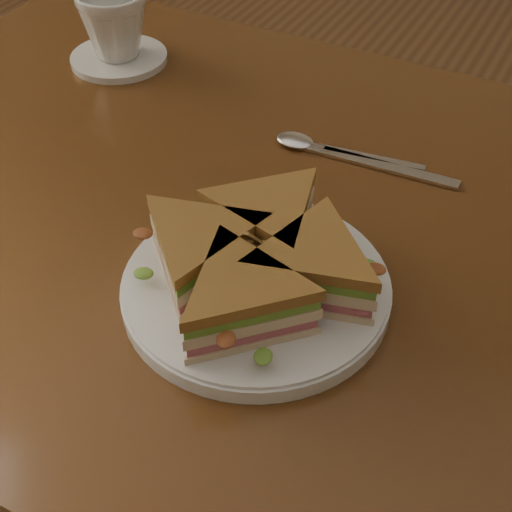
{
  "coord_description": "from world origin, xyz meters",
  "views": [
    {
      "loc": [
        0.27,
        -0.54,
        1.24
      ],
      "look_at": [
        0.05,
        -0.12,
        0.8
      ],
      "focal_mm": 50.0,
      "sensor_mm": 36.0,
      "label": 1
    }
  ],
  "objects_px": {
    "plate": "(256,288)",
    "spoon": "(313,145)",
    "sandwich_wedges": "(256,260)",
    "coffee_cup": "(114,24)",
    "saucer": "(119,58)",
    "knife": "(363,161)",
    "table": "(265,274)"
  },
  "relations": [
    {
      "from": "spoon",
      "to": "coffee_cup",
      "type": "bearing_deg",
      "value": 160.78
    },
    {
      "from": "coffee_cup",
      "to": "saucer",
      "type": "bearing_deg",
      "value": 0.0
    },
    {
      "from": "table",
      "to": "plate",
      "type": "distance_m",
      "value": 0.17
    },
    {
      "from": "plate",
      "to": "saucer",
      "type": "distance_m",
      "value": 0.51
    },
    {
      "from": "plate",
      "to": "sandwich_wedges",
      "type": "bearing_deg",
      "value": -90.0
    },
    {
      "from": "table",
      "to": "coffee_cup",
      "type": "xyz_separation_m",
      "value": [
        -0.34,
        0.21,
        0.15
      ]
    },
    {
      "from": "plate",
      "to": "saucer",
      "type": "height_order",
      "value": "plate"
    },
    {
      "from": "sandwich_wedges",
      "to": "knife",
      "type": "xyz_separation_m",
      "value": [
        0.01,
        0.25,
        -0.04
      ]
    },
    {
      "from": "plate",
      "to": "knife",
      "type": "distance_m",
      "value": 0.25
    },
    {
      "from": "sandwich_wedges",
      "to": "coffee_cup",
      "type": "height_order",
      "value": "coffee_cup"
    },
    {
      "from": "table",
      "to": "saucer",
      "type": "xyz_separation_m",
      "value": [
        -0.34,
        0.21,
        0.1
      ]
    },
    {
      "from": "coffee_cup",
      "to": "spoon",
      "type": "bearing_deg",
      "value": -13.59
    },
    {
      "from": "sandwich_wedges",
      "to": "coffee_cup",
      "type": "relative_size",
      "value": 2.79
    },
    {
      "from": "sandwich_wedges",
      "to": "knife",
      "type": "relative_size",
      "value": 1.28
    },
    {
      "from": "plate",
      "to": "knife",
      "type": "height_order",
      "value": "plate"
    },
    {
      "from": "saucer",
      "to": "spoon",
      "type": "bearing_deg",
      "value": -12.0
    },
    {
      "from": "plate",
      "to": "saucer",
      "type": "xyz_separation_m",
      "value": [
        -0.39,
        0.32,
        -0.0
      ]
    },
    {
      "from": "plate",
      "to": "sandwich_wedges",
      "type": "xyz_separation_m",
      "value": [
        0.0,
        -0.0,
        0.04
      ]
    },
    {
      "from": "saucer",
      "to": "sandwich_wedges",
      "type": "bearing_deg",
      "value": -39.5
    },
    {
      "from": "plate",
      "to": "sandwich_wedges",
      "type": "height_order",
      "value": "sandwich_wedges"
    },
    {
      "from": "sandwich_wedges",
      "to": "coffee_cup",
      "type": "bearing_deg",
      "value": 140.5
    },
    {
      "from": "table",
      "to": "sandwich_wedges",
      "type": "xyz_separation_m",
      "value": [
        0.05,
        -0.12,
        0.14
      ]
    },
    {
      "from": "knife",
      "to": "coffee_cup",
      "type": "height_order",
      "value": "coffee_cup"
    },
    {
      "from": "table",
      "to": "plate",
      "type": "relative_size",
      "value": 4.68
    },
    {
      "from": "sandwich_wedges",
      "to": "spoon",
      "type": "relative_size",
      "value": 1.5
    },
    {
      "from": "plate",
      "to": "knife",
      "type": "relative_size",
      "value": 1.19
    },
    {
      "from": "plate",
      "to": "spoon",
      "type": "relative_size",
      "value": 1.4
    },
    {
      "from": "spoon",
      "to": "coffee_cup",
      "type": "xyz_separation_m",
      "value": [
        -0.34,
        0.07,
        0.05
      ]
    },
    {
      "from": "plate",
      "to": "spoon",
      "type": "bearing_deg",
      "value": 102.14
    },
    {
      "from": "sandwich_wedges",
      "to": "saucer",
      "type": "height_order",
      "value": "sandwich_wedges"
    },
    {
      "from": "spoon",
      "to": "coffee_cup",
      "type": "distance_m",
      "value": 0.35
    },
    {
      "from": "sandwich_wedges",
      "to": "knife",
      "type": "distance_m",
      "value": 0.26
    }
  ]
}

